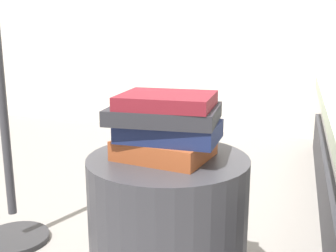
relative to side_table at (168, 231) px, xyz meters
name	(u,v)px	position (x,y,z in m)	size (l,w,h in m)	color
side_table	(168,231)	(0.00, 0.00, 0.00)	(0.43, 0.43, 0.42)	#333338
book_rust	(164,148)	(-0.01, 0.00, 0.24)	(0.23, 0.18, 0.05)	#994723
book_navy	(169,131)	(0.01, -0.01, 0.28)	(0.25, 0.16, 0.05)	#19234C
book_charcoal	(164,114)	(-0.01, 0.00, 0.33)	(0.27, 0.21, 0.04)	#28282D
book_maroon	(167,100)	(0.00, -0.01, 0.36)	(0.23, 0.19, 0.03)	maroon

